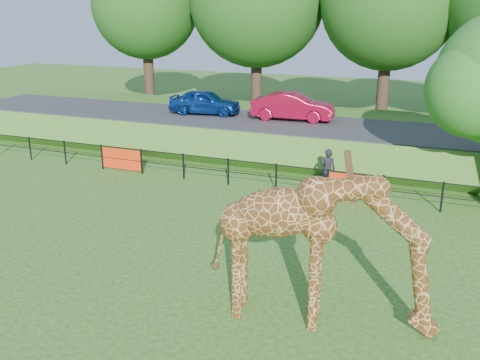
{
  "coord_description": "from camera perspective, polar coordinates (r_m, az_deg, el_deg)",
  "views": [
    {
      "loc": [
        6.01,
        -10.64,
        6.71
      ],
      "look_at": [
        0.53,
        2.97,
        2.0
      ],
      "focal_mm": 40.0,
      "sensor_mm": 36.0,
      "label": 1
    }
  ],
  "objects": [
    {
      "name": "giraffe",
      "position": [
        11.72,
        8.93,
        -7.34
      ],
      "size": [
        5.04,
        1.52,
        3.55
      ],
      "primitive_type": null,
      "rotation": [
        0.0,
        0.0,
        0.12
      ],
      "color": "#583212",
      "rests_on": "ground"
    },
    {
      "name": "visitor",
      "position": [
        20.79,
        9.3,
        1.1
      ],
      "size": [
        0.67,
        0.52,
        1.64
      ],
      "primitive_type": "imported",
      "rotation": [
        0.0,
        0.0,
        3.37
      ],
      "color": "black",
      "rests_on": "ground"
    },
    {
      "name": "road",
      "position": [
        25.92,
        8.09,
        5.7
      ],
      "size": [
        40.0,
        5.0,
        0.12
      ],
      "primitive_type": "cube",
      "color": "#2A2B2D",
      "rests_on": "embankment"
    },
    {
      "name": "ground",
      "position": [
        13.94,
        -6.72,
        -11.11
      ],
      "size": [
        90.0,
        90.0,
        0.0
      ],
      "primitive_type": "plane",
      "color": "#1F5615",
      "rests_on": "ground"
    },
    {
      "name": "bg_tree_line",
      "position": [
        32.91,
        15.52,
        18.02
      ],
      "size": [
        37.3,
        8.8,
        11.82
      ],
      "color": "#312316",
      "rests_on": "ground"
    },
    {
      "name": "car_blue",
      "position": [
        28.36,
        -3.75,
        8.31
      ],
      "size": [
        3.89,
        1.96,
        1.27
      ],
      "primitive_type": "imported",
      "rotation": [
        0.0,
        0.0,
        1.7
      ],
      "color": "#123C94",
      "rests_on": "road"
    },
    {
      "name": "perimeter_fence",
      "position": [
        20.53,
        3.88,
        0.29
      ],
      "size": [
        28.07,
        0.1,
        1.1
      ],
      "primitive_type": null,
      "color": "black",
      "rests_on": "ground"
    },
    {
      "name": "car_red",
      "position": [
        26.87,
        5.65,
        7.8
      ],
      "size": [
        4.18,
        1.73,
        1.34
      ],
      "primitive_type": "imported",
      "rotation": [
        0.0,
        0.0,
        1.65
      ],
      "color": "#B00C2E",
      "rests_on": "road"
    },
    {
      "name": "embankment",
      "position": [
        27.5,
        8.8,
        4.85
      ],
      "size": [
        40.0,
        9.0,
        1.3
      ],
      "primitive_type": "cube",
      "color": "#1F5615",
      "rests_on": "ground"
    }
  ]
}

